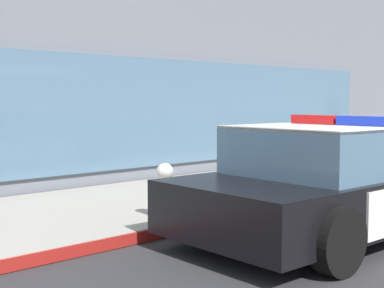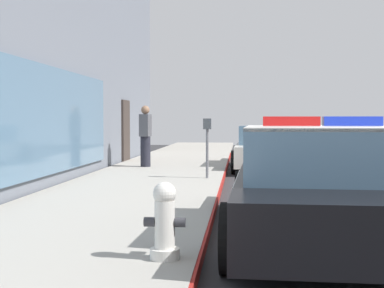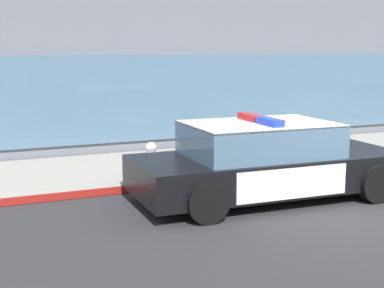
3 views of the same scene
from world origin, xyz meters
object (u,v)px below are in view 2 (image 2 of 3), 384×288
object	(u,v)px
parking_meter	(207,137)
car_down_street	(268,148)
police_cruiser	(319,185)
fire_hydrant	(165,222)
pedestrian_on_sidewalk	(145,136)

from	to	relation	value
parking_meter	car_down_street	bearing A→B (deg)	-21.29
police_cruiser	car_down_street	size ratio (longest dim) A/B	1.05
police_cruiser	fire_hydrant	bearing A→B (deg)	135.63
car_down_street	pedestrian_on_sidewalk	distance (m)	3.64
fire_hydrant	police_cruiser	bearing A→B (deg)	-46.40
car_down_street	pedestrian_on_sidewalk	xyz separation A→B (m)	(-1.09, 3.45, 0.38)
car_down_street	pedestrian_on_sidewalk	size ratio (longest dim) A/B	2.74
fire_hydrant	car_down_street	distance (m)	11.21
car_down_street	pedestrian_on_sidewalk	world-z (taller)	pedestrian_on_sidewalk
parking_meter	police_cruiser	bearing A→B (deg)	-163.21
car_down_street	parking_meter	world-z (taller)	parking_meter
police_cruiser	car_down_street	xyz separation A→B (m)	(9.54, 0.14, -0.05)
pedestrian_on_sidewalk	fire_hydrant	bearing A→B (deg)	-72.58
car_down_street	parking_meter	xyz separation A→B (m)	(-3.96, 1.54, 0.45)
pedestrian_on_sidewalk	parking_meter	bearing A→B (deg)	-49.90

